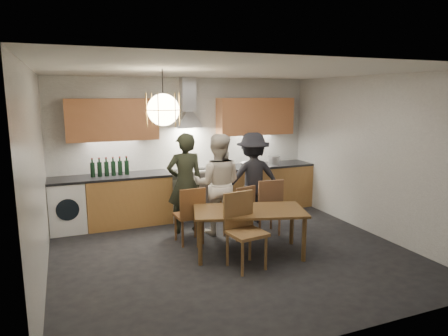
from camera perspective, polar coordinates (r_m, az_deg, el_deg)
name	(u,v)px	position (r m, az deg, el deg)	size (l,w,h in m)	color
ground	(233,253)	(5.97, 1.25, -12.07)	(5.00, 5.00, 0.00)	black
room_shell	(233,137)	(5.55, 1.32, 4.44)	(5.02, 4.52, 2.61)	silver
counter_run	(193,193)	(7.58, -4.43, -3.60)	(5.00, 0.62, 0.90)	tan
range_stove	(192,194)	(7.57, -4.59, -3.68)	(0.90, 0.60, 0.92)	silver
wall_fixtures	(189,117)	(7.47, -5.03, 7.24)	(4.30, 0.54, 1.10)	#D48551
pendant_lamp	(163,110)	(5.11, -8.67, 8.22)	(0.43, 0.43, 0.70)	black
dining_table	(249,215)	(5.77, 3.63, -6.71)	(1.74, 1.21, 0.67)	brown
chair_back_left	(191,212)	(6.17, -4.79, -6.26)	(0.43, 0.43, 0.90)	brown
chair_back_mid	(241,208)	(6.41, 2.50, -5.77)	(0.48, 0.48, 0.87)	brown
chair_back_right	(268,203)	(6.58, 6.31, -5.02)	(0.46, 0.46, 0.94)	brown
chair_front	(243,225)	(5.39, 2.69, -8.09)	(0.52, 0.52, 1.01)	brown
person_left	(185,183)	(6.65, -5.58, -2.18)	(0.61, 0.40, 1.68)	black
person_mid	(218,184)	(6.56, -0.89, -2.34)	(0.81, 0.63, 1.67)	beige
person_right	(253,178)	(7.16, 4.12, -1.43)	(1.05, 0.61, 1.63)	black
mixing_bowl	(249,165)	(7.79, 3.62, 0.50)	(0.34, 0.34, 0.08)	#B1B1B4
stock_pot	(274,160)	(8.10, 7.16, 1.09)	(0.23, 0.23, 0.16)	#B3B3B6
wine_bottles	(110,167)	(7.16, -15.99, 0.20)	(0.65, 0.08, 0.32)	black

